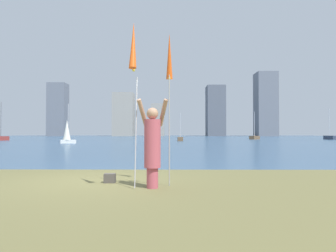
{
  "coord_description": "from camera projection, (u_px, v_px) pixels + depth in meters",
  "views": [
    {
      "loc": [
        2.0,
        -8.15,
        1.26
      ],
      "look_at": [
        1.87,
        7.53,
        1.58
      ],
      "focal_mm": 33.42,
      "sensor_mm": 36.0,
      "label": 1
    }
  ],
  "objects": [
    {
      "name": "skyline_tower_1",
      "position": [
        124.0,
        115.0,
        107.94
      ],
      "size": [
        7.01,
        6.93,
        14.84
      ],
      "color": "gray",
      "rests_on": "ground"
    },
    {
      "name": "person",
      "position": [
        152.0,
        144.0,
        7.07
      ],
      "size": [
        0.74,
        0.55,
        2.03
      ],
      "rotation": [
        0.0,
        0.0,
        -0.26
      ],
      "color": "#B24C59",
      "rests_on": "ground"
    },
    {
      "name": "sailboat_4",
      "position": [
        255.0,
        137.0,
        57.12
      ],
      "size": [
        2.43,
        2.74,
        5.07
      ],
      "color": "brown",
      "rests_on": "ground"
    },
    {
      "name": "kite_flag_left",
      "position": [
        133.0,
        50.0,
        6.67
      ],
      "size": [
        0.16,
        0.99,
        3.64
      ],
      "color": "#B2B2B7",
      "rests_on": "ground"
    },
    {
      "name": "sailboat_7",
      "position": [
        67.0,
        132.0,
        35.95
      ],
      "size": [
        1.86,
        1.36,
        4.55
      ],
      "color": "silver",
      "rests_on": "ground"
    },
    {
      "name": "kite_flag_right",
      "position": [
        169.0,
        60.0,
        7.62
      ],
      "size": [
        0.16,
        0.8,
        3.67
      ],
      "color": "#B2B2B7",
      "rests_on": "ground"
    },
    {
      "name": "skyline_tower_3",
      "position": [
        215.0,
        111.0,
        108.98
      ],
      "size": [
        6.19,
        7.48,
        17.41
      ],
      "color": "#565B66",
      "rests_on": "ground"
    },
    {
      "name": "sailboat_1",
      "position": [
        180.0,
        139.0,
        45.93
      ],
      "size": [
        0.79,
        1.91,
        4.12
      ],
      "color": "brown",
      "rests_on": "ground"
    },
    {
      "name": "sailboat_6",
      "position": [
        1.0,
        138.0,
        48.88
      ],
      "size": [
        1.92,
        2.5,
        6.01
      ],
      "color": "maroon",
      "rests_on": "ground"
    },
    {
      "name": "skyline_tower_2",
      "position": [
        158.0,
        120.0,
        106.31
      ],
      "size": [
        4.5,
        4.67,
        11.01
      ],
      "color": "gray",
      "rests_on": "ground"
    },
    {
      "name": "sailboat_2",
      "position": [
        329.0,
        137.0,
        55.55
      ],
      "size": [
        1.02,
        2.7,
        5.49
      ],
      "color": "#333D51",
      "rests_on": "ground"
    },
    {
      "name": "skyline_tower_4",
      "position": [
        266.0,
        104.0,
        106.44
      ],
      "size": [
        6.68,
        7.07,
        21.61
      ],
      "color": "slate",
      "rests_on": "ground"
    },
    {
      "name": "ground",
      "position": [
        160.0,
        139.0,
        59.07
      ],
      "size": [
        120.0,
        138.0,
        0.12
      ],
      "color": "brown"
    },
    {
      "name": "bag",
      "position": [
        110.0,
        178.0,
        7.79
      ],
      "size": [
        0.28,
        0.19,
        0.23
      ],
      "color": "#4C4742",
      "rests_on": "ground"
    },
    {
      "name": "skyline_tower_0",
      "position": [
        58.0,
        110.0,
        106.19
      ],
      "size": [
        5.96,
        5.37,
        17.94
      ],
      "color": "slate",
      "rests_on": "ground"
    }
  ]
}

